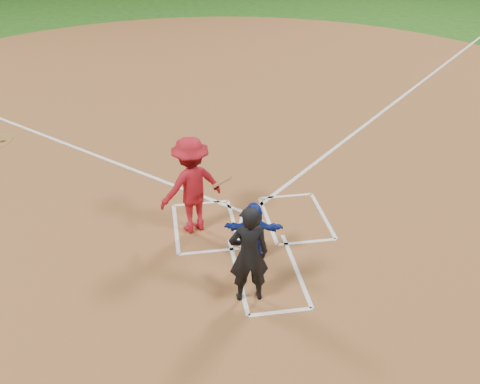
{
  "coord_description": "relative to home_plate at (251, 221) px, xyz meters",
  "views": [
    {
      "loc": [
        -1.75,
        -9.34,
        6.28
      ],
      "look_at": [
        -0.3,
        -0.4,
        1.0
      ],
      "focal_mm": 40.0,
      "sensor_mm": 36.0,
      "label": 1
    }
  ],
  "objects": [
    {
      "name": "ground",
      "position": [
        0.0,
        0.0,
        -0.02
      ],
      "size": [
        120.0,
        120.0,
        0.0
      ],
      "primitive_type": "plane",
      "color": "#1E4E13",
      "rests_on": "ground"
    },
    {
      "name": "home_plate_dirt",
      "position": [
        0.0,
        6.0,
        -0.01
      ],
      "size": [
        28.0,
        28.0,
        0.01
      ],
      "primitive_type": "cylinder",
      "color": "brown",
      "rests_on": "ground"
    },
    {
      "name": "home_plate",
      "position": [
        0.0,
        0.0,
        0.0
      ],
      "size": [
        0.6,
        0.6,
        0.02
      ],
      "primitive_type": "cylinder",
      "rotation": [
        0.0,
        0.0,
        3.14
      ],
      "color": "white",
      "rests_on": "home_plate_dirt"
    },
    {
      "name": "catcher",
      "position": [
        -0.18,
        -1.24,
        0.6
      ],
      "size": [
        1.17,
        0.57,
        1.21
      ],
      "primitive_type": "imported",
      "rotation": [
        0.0,
        0.0,
        2.94
      ],
      "color": "#122798",
      "rests_on": "home_plate_dirt"
    },
    {
      "name": "umpire",
      "position": [
        -0.47,
        -2.34,
        0.92
      ],
      "size": [
        0.68,
        0.46,
        1.85
      ],
      "primitive_type": "imported",
      "rotation": [
        0.0,
        0.0,
        3.12
      ],
      "color": "black",
      "rests_on": "home_plate_dirt"
    },
    {
      "name": "chalk_markings",
      "position": [
        0.0,
        5.29,
        -0.01
      ],
      "size": [
        28.35,
        17.32,
        0.01
      ],
      "color": "white",
      "rests_on": "home_plate_dirt"
    },
    {
      "name": "batter_at_plate",
      "position": [
        -1.22,
        -0.06,
        1.02
      ],
      "size": [
        1.6,
        1.19,
        2.05
      ],
      "color": "#A2121D",
      "rests_on": "home_plate_dirt"
    }
  ]
}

